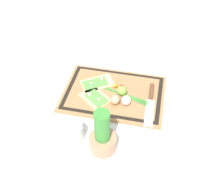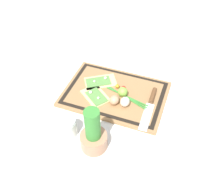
% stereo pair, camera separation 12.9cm
% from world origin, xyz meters
% --- Properties ---
extents(ground_plane, '(6.00, 6.00, 0.00)m').
position_xyz_m(ground_plane, '(0.00, 0.00, 0.00)').
color(ground_plane, silver).
extents(cutting_board, '(0.51, 0.35, 0.02)m').
position_xyz_m(cutting_board, '(0.00, 0.00, 0.01)').
color(cutting_board, '#997047').
rests_on(cutting_board, ground_plane).
extents(pizza_slice_near, '(0.19, 0.17, 0.02)m').
position_xyz_m(pizza_slice_near, '(0.10, -0.04, 0.03)').
color(pizza_slice_near, '#DBBC7F').
rests_on(pizza_slice_near, cutting_board).
extents(pizza_slice_far, '(0.17, 0.16, 0.02)m').
position_xyz_m(pizza_slice_far, '(0.08, 0.06, 0.03)').
color(pizza_slice_far, '#DBBC7F').
rests_on(pizza_slice_far, cutting_board).
extents(knife, '(0.05, 0.27, 0.02)m').
position_xyz_m(knife, '(-0.19, 0.01, 0.03)').
color(knife, silver).
rests_on(knife, cutting_board).
extents(egg_brown, '(0.05, 0.05, 0.05)m').
position_xyz_m(egg_brown, '(-0.02, 0.07, 0.04)').
color(egg_brown, tan).
rests_on(egg_brown, cutting_board).
extents(egg_pink, '(0.05, 0.05, 0.05)m').
position_xyz_m(egg_pink, '(-0.07, 0.06, 0.04)').
color(egg_pink, beige).
rests_on(egg_pink, cutting_board).
extents(lime, '(0.05, 0.05, 0.05)m').
position_xyz_m(lime, '(-0.04, 0.01, 0.04)').
color(lime, '#7FB742').
rests_on(lime, cutting_board).
extents(cherry_tomato_red, '(0.02, 0.02, 0.02)m').
position_xyz_m(cherry_tomato_red, '(-0.03, -0.03, 0.03)').
color(cherry_tomato_red, red).
rests_on(cherry_tomato_red, cutting_board).
extents(cherry_tomato_yellow, '(0.02, 0.02, 0.02)m').
position_xyz_m(cherry_tomato_yellow, '(0.00, -0.04, 0.03)').
color(cherry_tomato_yellow, orange).
rests_on(cherry_tomato_yellow, cutting_board).
extents(scallion_bunch, '(0.32, 0.13, 0.01)m').
position_xyz_m(scallion_bunch, '(-0.02, 0.00, 0.02)').
color(scallion_bunch, '#388433').
rests_on(scallion_bunch, cutting_board).
extents(herb_pot, '(0.11, 0.11, 0.22)m').
position_xyz_m(herb_pot, '(-0.02, 0.32, 0.08)').
color(herb_pot, '#AD7A5B').
rests_on(herb_pot, ground_plane).
extents(sauce_jar, '(0.07, 0.07, 0.09)m').
position_xyz_m(sauce_jar, '(0.11, 0.30, 0.04)').
color(sauce_jar, silver).
rests_on(sauce_jar, ground_plane).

